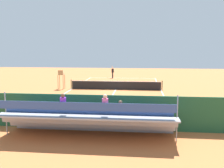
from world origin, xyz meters
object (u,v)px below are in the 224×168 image
bleacher_stand (92,120)px  umpire_chair (61,77)px  courtside_bench (130,117)px  tennis_player (113,71)px  tennis_racket (108,78)px  tennis_net (116,85)px  tennis_ball_near (126,81)px  equipment_bag (99,123)px

bleacher_stand → umpire_chair: (6.38, -15.15, 0.39)m
bleacher_stand → courtside_bench: bleacher_stand is taller
tennis_player → tennis_racket: (0.71, -0.04, -1.00)m
tennis_net → tennis_ball_near: tennis_net is taller
tennis_racket → tennis_ball_near: bearing=132.8°
tennis_net → bleacher_stand: size_ratio=1.14×
umpire_chair → courtside_bench: umpire_chair is taller
equipment_bag → tennis_ball_near: size_ratio=13.64×
bleacher_stand → equipment_bag: bearing=-91.0°
tennis_net → umpire_chair: size_ratio=4.81×
bleacher_stand → equipment_bag: size_ratio=10.07×
umpire_chair → tennis_racket: 11.83m
equipment_bag → tennis_ball_near: equipment_bag is taller
bleacher_stand → courtside_bench: 2.84m
bleacher_stand → tennis_net: bearing=-89.3°
umpire_chair → tennis_racket: size_ratio=3.77×
tennis_net → equipment_bag: bearing=90.9°
equipment_bag → tennis_net: bearing=-89.1°
tennis_net → tennis_racket: (2.19, -10.86, -0.49)m
tennis_player → tennis_ball_near: 3.97m
tennis_player → tennis_ball_near: bearing=125.4°
umpire_chair → equipment_bag: bearing=115.9°
equipment_bag → bleacher_stand: bearing=89.0°
tennis_player → umpire_chair: bearing=66.8°
equipment_bag → tennis_player: bearing=-86.0°
bleacher_stand → tennis_racket: size_ratio=15.98×
umpire_chair → tennis_ball_near: size_ratio=32.42×
tennis_racket → tennis_ball_near: 4.32m
tennis_ball_near → bleacher_stand: bearing=88.6°
umpire_chair → tennis_ball_near: 10.58m
umpire_chair → tennis_ball_near: umpire_chair is taller
umpire_chair → equipment_bag: (-6.41, 13.21, -1.13)m
tennis_net → tennis_racket: 11.09m
tennis_net → tennis_player: tennis_player is taller
umpire_chair → courtside_bench: 15.51m
tennis_player → tennis_racket: 1.23m
tennis_net → tennis_ball_near: (-0.74, -7.69, -0.47)m
equipment_bag → tennis_player: (1.69, -24.22, 0.84)m
tennis_player → bleacher_stand: bearing=93.6°
umpire_chair → tennis_net: bearing=-178.3°
umpire_chair → tennis_racket: (-4.01, -11.05, -1.30)m
tennis_ball_near → umpire_chair: bearing=48.6°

